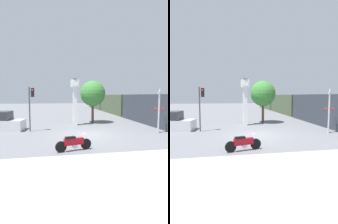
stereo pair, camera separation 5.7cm
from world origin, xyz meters
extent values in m
plane|color=slate|center=(0.00, 0.00, 0.00)|extent=(120.00, 120.00, 0.00)
cube|color=#9E998E|center=(0.00, -7.93, 0.05)|extent=(36.00, 6.00, 0.10)
cylinder|color=black|center=(-0.74, -3.75, 0.33)|extent=(0.66, 0.26, 0.66)
cylinder|color=black|center=(-2.27, -4.12, 0.33)|extent=(0.66, 0.26, 0.66)
cube|color=maroon|center=(-1.51, -3.93, 0.57)|extent=(1.23, 0.51, 0.39)
cube|color=black|center=(-1.72, -3.99, 0.82)|extent=(0.65, 0.39, 0.11)
cylinder|color=silver|center=(-1.45, -3.92, 0.30)|extent=(0.35, 0.28, 0.31)
cube|color=silver|center=(-0.85, -3.78, 0.96)|extent=(0.17, 0.48, 0.04)
cube|color=white|center=(-0.32, 4.98, 2.09)|extent=(0.43, 0.43, 4.18)
cube|color=white|center=(-0.32, 4.98, 4.59)|extent=(0.82, 0.82, 0.82)
cylinder|color=white|center=(-0.32, 4.56, 4.59)|extent=(0.66, 0.02, 0.66)
cone|color=#333338|center=(-0.32, 4.98, 5.10)|extent=(0.99, 0.99, 0.20)
cube|color=#333842|center=(8.92, 4.70, 1.70)|extent=(2.80, 11.62, 3.40)
cube|color=#425138|center=(8.92, 16.93, 1.70)|extent=(2.80, 11.62, 3.40)
cube|color=#425138|center=(8.92, 29.15, 1.70)|extent=(2.80, 11.62, 3.40)
cylinder|color=#47474C|center=(-4.77, 2.37, 2.02)|extent=(0.12, 0.12, 4.04)
cube|color=black|center=(-4.47, 2.37, 3.54)|extent=(0.28, 0.24, 0.80)
sphere|color=red|center=(-4.47, 2.22, 3.74)|extent=(0.16, 0.16, 0.16)
cylinder|color=#B7B7BC|center=(6.33, -0.31, 1.92)|extent=(0.14, 0.14, 3.83)
cube|color=white|center=(6.33, -0.31, 3.48)|extent=(0.82, 0.82, 0.14)
sphere|color=red|center=(5.98, -0.36, 2.11)|extent=(0.20, 0.20, 0.20)
sphere|color=red|center=(6.68, -0.36, 2.11)|extent=(0.20, 0.20, 0.20)
cylinder|color=brown|center=(1.97, 6.26, 1.15)|extent=(0.30, 0.30, 2.31)
sphere|color=#387A33|center=(1.97, 6.26, 3.50)|extent=(2.98, 2.98, 2.98)
cube|color=silver|center=(-7.50, 3.28, 0.50)|extent=(4.42, 2.40, 1.00)
camera|label=1|loc=(-2.68, -13.95, 3.26)|focal=28.00mm
camera|label=2|loc=(-2.63, -13.96, 3.26)|focal=28.00mm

